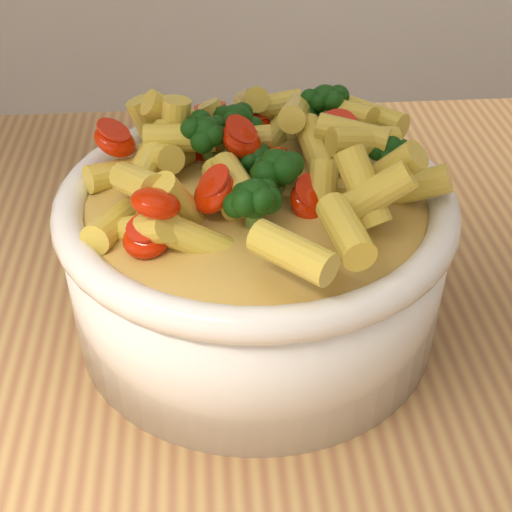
{
  "coord_description": "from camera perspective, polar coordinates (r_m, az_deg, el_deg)",
  "views": [
    {
      "loc": [
        -0.03,
        -0.34,
        1.25
      ],
      "look_at": [
        0.0,
        0.05,
        0.95
      ],
      "focal_mm": 50.0,
      "sensor_mm": 36.0,
      "label": 1
    }
  ],
  "objects": [
    {
      "name": "serving_bowl",
      "position": [
        0.49,
        -0.0,
        0.13
      ],
      "size": [
        0.26,
        0.26,
        0.11
      ],
      "color": "white",
      "rests_on": "table"
    },
    {
      "name": "table",
      "position": [
        0.56,
        0.31,
        -15.88
      ],
      "size": [
        1.2,
        0.8,
        0.9
      ],
      "color": "#B0844B",
      "rests_on": "ground"
    },
    {
      "name": "pasta_salad",
      "position": [
        0.45,
        -0.0,
        7.25
      ],
      "size": [
        0.21,
        0.21,
        0.05
      ],
      "color": "#EAD34A",
      "rests_on": "serving_bowl"
    }
  ]
}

